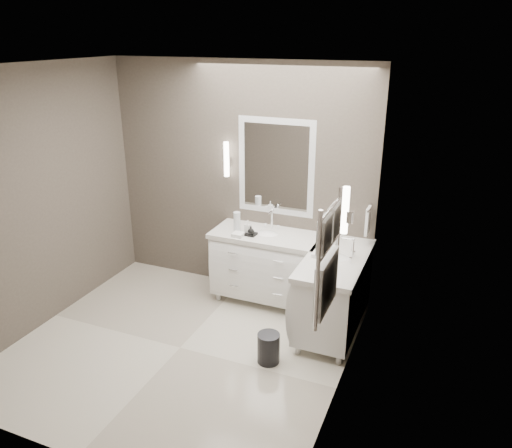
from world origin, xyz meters
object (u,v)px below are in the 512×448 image
at_px(vanity_right, 334,289).
at_px(waste_bin, 269,348).
at_px(towel_ladder, 327,264).
at_px(vanity_back, 267,263).

relative_size(vanity_right, waste_bin, 4.11).
height_order(vanity_right, towel_ladder, towel_ladder).
bearing_deg(vanity_back, towel_ladder, -55.90).
relative_size(vanity_back, waste_bin, 4.11).
xyz_separation_m(vanity_right, waste_bin, (-0.43, -0.77, -0.33)).
xyz_separation_m(vanity_back, waste_bin, (0.45, -1.09, -0.33)).
bearing_deg(waste_bin, vanity_back, 112.41).
relative_size(vanity_back, towel_ladder, 1.38).
xyz_separation_m(vanity_right, towel_ladder, (0.23, -1.30, 0.91)).
distance_m(towel_ladder, waste_bin, 1.50).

